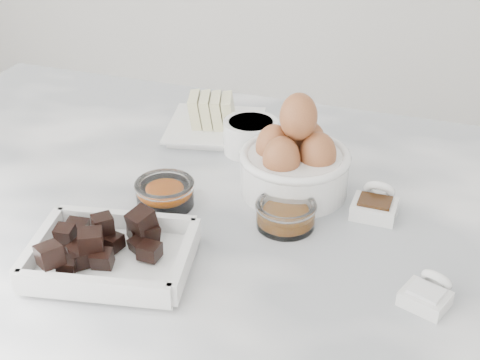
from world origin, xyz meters
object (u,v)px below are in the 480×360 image
object	(u,v)px
chocolate_dish	(111,252)
zest_bowl	(165,192)
sugar_ramekin	(251,135)
egg_bowl	(295,161)
salt_spoon	(428,293)
vanilla_spoon	(376,204)
honey_bowl	(286,214)
butter_plate	(214,119)

from	to	relation	value
chocolate_dish	zest_bowl	bearing A→B (deg)	89.51
sugar_ramekin	zest_bowl	distance (m)	0.20
chocolate_dish	sugar_ramekin	world-z (taller)	same
egg_bowl	salt_spoon	bearing A→B (deg)	-41.92
vanilla_spoon	salt_spoon	size ratio (longest dim) A/B	1.00
egg_bowl	zest_bowl	bearing A→B (deg)	-149.20
sugar_ramekin	egg_bowl	distance (m)	0.14
honey_bowl	butter_plate	bearing A→B (deg)	129.50
zest_bowl	sugar_ramekin	bearing A→B (deg)	72.39
sugar_ramekin	vanilla_spoon	distance (m)	0.24
butter_plate	salt_spoon	distance (m)	0.50
butter_plate	zest_bowl	size ratio (longest dim) A/B	2.21
sugar_ramekin	honey_bowl	bearing A→B (deg)	-59.19
salt_spoon	zest_bowl	bearing A→B (deg)	166.05
butter_plate	vanilla_spoon	size ratio (longest dim) A/B	2.56
butter_plate	sugar_ramekin	distance (m)	0.09
butter_plate	egg_bowl	bearing A→B (deg)	-38.80
chocolate_dish	salt_spoon	distance (m)	0.37
sugar_ramekin	salt_spoon	distance (m)	0.41
sugar_ramekin	chocolate_dish	bearing A→B (deg)	-100.32
sugar_ramekin	egg_bowl	xyz separation A→B (m)	(0.10, -0.10, 0.02)
honey_bowl	sugar_ramekin	bearing A→B (deg)	120.81
butter_plate	vanilla_spoon	world-z (taller)	butter_plate
salt_spoon	chocolate_dish	bearing A→B (deg)	-170.89
chocolate_dish	butter_plate	distance (m)	0.38
egg_bowl	salt_spoon	distance (m)	0.28
butter_plate	salt_spoon	world-z (taller)	butter_plate
vanilla_spoon	sugar_ramekin	bearing A→B (deg)	151.79
zest_bowl	egg_bowl	bearing A→B (deg)	30.80
egg_bowl	vanilla_spoon	size ratio (longest dim) A/B	2.18
chocolate_dish	honey_bowl	bearing A→B (deg)	41.80
butter_plate	honey_bowl	distance (m)	0.30
vanilla_spoon	butter_plate	bearing A→B (deg)	151.33
butter_plate	egg_bowl	xyz separation A→B (m)	(0.18, -0.14, 0.03)
honey_bowl	egg_bowl	bearing A→B (deg)	98.48
butter_plate	chocolate_dish	bearing A→B (deg)	-87.26
egg_bowl	honey_bowl	xyz separation A→B (m)	(0.01, -0.09, -0.03)
chocolate_dish	salt_spoon	world-z (taller)	chocolate_dish
vanilla_spoon	salt_spoon	xyz separation A→B (m)	(0.08, -0.16, -0.00)
butter_plate	salt_spoon	bearing A→B (deg)	-40.51
chocolate_dish	sugar_ramekin	bearing A→B (deg)	79.68
honey_bowl	salt_spoon	xyz separation A→B (m)	(0.19, -0.09, -0.01)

